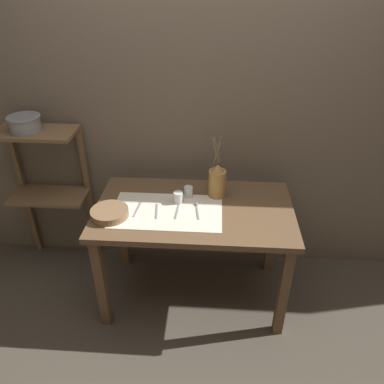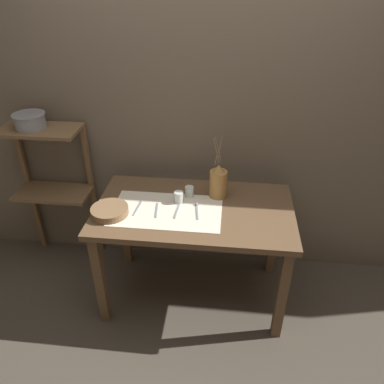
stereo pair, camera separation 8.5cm
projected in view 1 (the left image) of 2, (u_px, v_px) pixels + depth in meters
ground_plane at (194, 292)px, 2.81m from camera, size 12.00×12.00×0.00m
stone_wall_back at (198, 117)px, 2.58m from camera, size 7.00×0.06×2.40m
wooden_table at (194, 221)px, 2.46m from camera, size 1.28×0.73×0.76m
wooden_shelf_unit at (47, 174)px, 2.72m from camera, size 0.55×0.28×1.15m
linen_cloth at (167, 211)px, 2.37m from camera, size 0.70×0.41×0.00m
pitcher_with_flowers at (217, 181)px, 2.47m from camera, size 0.12×0.12×0.44m
wooden_bowl at (110, 213)px, 2.31m from camera, size 0.23×0.23×0.05m
glass_tumbler_near at (178, 197)px, 2.44m from camera, size 0.06×0.06×0.07m
glass_tumbler_far at (188, 192)px, 2.50m from camera, size 0.06×0.06×0.07m
fork_outer at (137, 210)px, 2.38m from camera, size 0.03×0.16×0.00m
knife_center at (157, 211)px, 2.37m from camera, size 0.03×0.16×0.00m
fork_inner at (177, 211)px, 2.36m from camera, size 0.02×0.16×0.00m
spoon_inner at (197, 207)px, 2.40m from camera, size 0.04×0.17×0.02m
metal_pot_large at (25, 123)px, 2.48m from camera, size 0.22×0.22×0.10m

